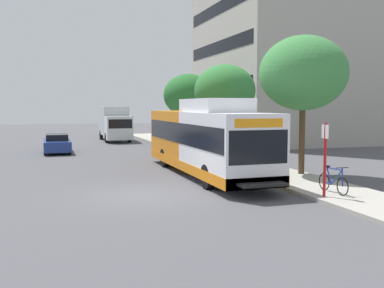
% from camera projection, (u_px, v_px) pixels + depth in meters
% --- Properties ---
extents(ground_plane, '(120.00, 120.00, 0.00)m').
position_uv_depth(ground_plane, '(112.00, 167.00, 24.17)').
color(ground_plane, '#4C4C51').
extents(sidewalk_curb, '(3.00, 56.00, 0.14)m').
position_uv_depth(sidewalk_curb, '(245.00, 165.00, 24.46)').
color(sidewalk_curb, '#A8A399').
rests_on(sidewalk_curb, ground).
extents(transit_bus, '(2.58, 12.25, 3.65)m').
position_uv_depth(transit_bus, '(205.00, 140.00, 21.34)').
color(transit_bus, white).
rests_on(transit_bus, ground).
extents(bus_stop_sign_pole, '(0.10, 0.36, 2.60)m').
position_uv_depth(bus_stop_sign_pole, '(325.00, 154.00, 15.55)').
color(bus_stop_sign_pole, red).
rests_on(bus_stop_sign_pole, sidewalk_curb).
extents(bicycle_parked, '(0.52, 1.76, 1.02)m').
position_uv_depth(bicycle_parked, '(333.00, 182.00, 16.28)').
color(bicycle_parked, black).
rests_on(bicycle_parked, sidewalk_curb).
extents(street_tree_near_stop, '(4.07, 4.07, 6.44)m').
position_uv_depth(street_tree_near_stop, '(303.00, 73.00, 20.55)').
color(street_tree_near_stop, '#4C3823').
rests_on(street_tree_near_stop, sidewalk_curb).
extents(street_tree_mid_block, '(4.01, 4.01, 5.90)m').
position_uv_depth(street_tree_mid_block, '(225.00, 91.00, 29.09)').
color(street_tree_mid_block, '#4C3823').
rests_on(street_tree_mid_block, sidewalk_curb).
extents(street_tree_far_block, '(4.08, 4.08, 5.79)m').
position_uv_depth(street_tree_far_block, '(188.00, 95.00, 36.20)').
color(street_tree_far_block, '#4C3823').
rests_on(street_tree_far_block, sidewalk_curb).
extents(parked_car_far_lane, '(1.80, 4.50, 1.33)m').
position_uv_depth(parked_car_far_lane, '(57.00, 143.00, 31.50)').
color(parked_car_far_lane, navy).
rests_on(parked_car_far_lane, ground).
extents(box_truck_background, '(2.32, 7.01, 3.25)m').
position_uv_depth(box_truck_background, '(114.00, 122.00, 42.28)').
color(box_truck_background, silver).
rests_on(box_truck_background, ground).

